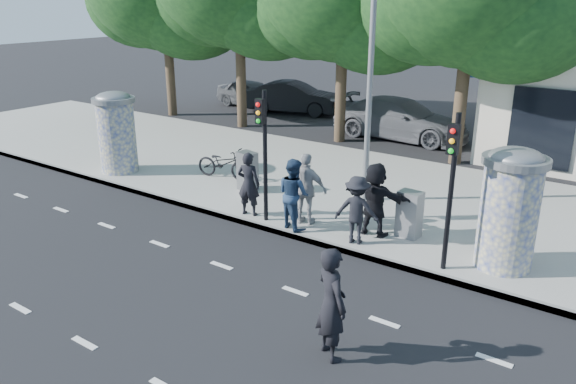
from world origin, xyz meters
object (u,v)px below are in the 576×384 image
Objects in this scene: ped_b at (249,184)px; ped_c at (293,194)px; car_left at (252,93)px; ad_column_left at (116,130)px; traffic_pole_far at (451,177)px; street_lamp at (371,33)px; man_road at (332,304)px; car_right at (400,119)px; ped_e at (306,189)px; ad_column_right at (510,206)px; bicycle at (223,163)px; traffic_pole_near at (264,143)px; ped_d at (357,210)px; cabinet_right at (409,214)px; cabinet_left at (247,171)px; car_mid at (293,97)px; ped_f at (375,199)px.

ped_c is at bearing 164.07° from ped_b.
ad_column_left is at bearing -157.32° from car_left.
traffic_pole_far is 0.42× the size of street_lamp.
car_right is (-5.35, 14.60, -0.16)m from man_road.
ad_column_left reaches higher than ped_b.
ped_e reaches higher than car_left.
ad_column_right is 5.81m from street_lamp.
man_road reaches higher than bicycle.
ped_c is at bearing -133.38° from car_left.
street_lamp reaches higher than car_right.
traffic_pole_near is at bearing -10.65° from man_road.
ad_column_left is at bearing -18.47° from ped_d.
ped_d is at bearing -65.87° from street_lamp.
traffic_pole_far is at bearing -37.65° from cabinet_right.
street_lamp reaches higher than car_left.
ped_b is 16.03m from car_left.
man_road is (2.88, -6.67, -3.80)m from street_lamp.
ad_column_left is 2.25× the size of cabinet_left.
ad_column_right is at bearing -151.09° from ped_c.
street_lamp reaches higher than bicycle.
street_lamp is 13.96m from car_mid.
ped_c is at bearing -100.79° from street_lamp.
street_lamp is at bearing -35.49° from man_road.
man_road is (10.88, -4.53, -0.55)m from ad_column_left.
car_left is at bearing 140.28° from traffic_pole_far.
car_mid is at bearing 14.57° from bicycle.
car_mid is (-4.50, 10.52, 0.14)m from bicycle.
traffic_pole_near reaches higher than ad_column_right.
car_right is at bearing -88.08° from ped_e.
ped_d reaches higher than car_right.
traffic_pole_near reaches higher than cabinet_right.
ped_f reaches higher than cabinet_right.
car_left is (-14.78, 16.54, -0.28)m from man_road.
man_road is 0.48× the size of car_left.
traffic_pole_near reaches higher than car_mid.
ped_e reaches higher than cabinet_left.
ped_e is at bearing -174.65° from ad_column_right.
cabinet_left is 12.44m from car_mid.
bicycle is (-4.10, 2.03, -0.41)m from ped_c.
street_lamp is at bearing -81.66° from ped_c.
car_right is (-3.81, 9.95, -0.24)m from ped_f.
car_left is at bearing -56.23° from ped_e.
ped_f is 4.90m from man_road.
street_lamp is 4.29× the size of ped_e.
street_lamp reaches higher than ped_f.
ped_f is (0.14, 0.66, 0.09)m from ped_d.
ped_c is at bearing -151.56° from cabinet_right.
bicycle is 6.77m from cabinet_right.
car_left reaches higher than cabinet_left.
traffic_pole_near is 4.80m from traffic_pole_far.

